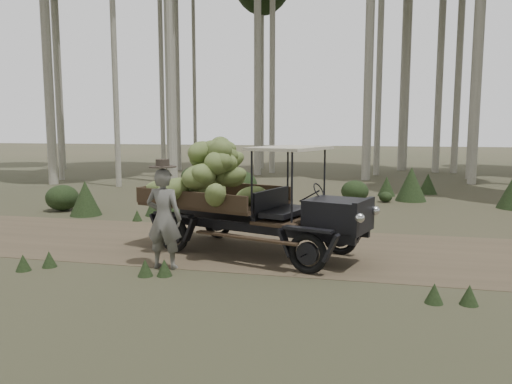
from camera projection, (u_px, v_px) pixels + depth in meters
ground at (330, 251)px, 10.34m from camera, size 120.00×120.00×0.00m
dirt_track at (330, 251)px, 10.34m from camera, size 70.00×4.00×0.01m
banana_truck at (226, 183)px, 10.23m from camera, size 4.97×2.99×2.40m
farmer at (164, 217)px, 8.96m from camera, size 0.67×0.49×1.98m
undergrowth at (299, 222)px, 10.82m from camera, size 20.69×22.76×1.40m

